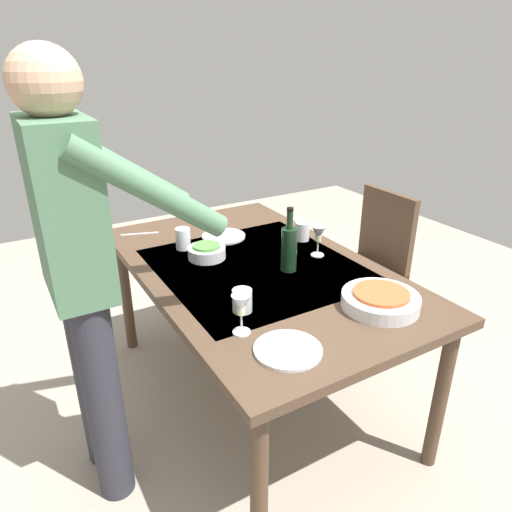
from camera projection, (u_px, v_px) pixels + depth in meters
The scene contains 15 objects.
ground_plane at pixel (256, 394), 2.46m from camera, with size 6.00×6.00×0.00m, color #9E9384.
dining_table at pixel (256, 279), 2.18m from camera, with size 1.66×1.01×0.75m.
chair_near at pixel (371, 258), 2.77m from camera, with size 0.40×0.40×0.91m.
person_server at pixel (83, 268), 1.63m from camera, with size 0.42×0.61×1.69m.
wine_bottle at pixel (289, 247), 2.07m from camera, with size 0.07×0.07×0.30m.
wine_glass_left at pixel (241, 307), 1.60m from camera, with size 0.07×0.07×0.15m.
wine_glass_right at pixel (318, 235), 2.22m from camera, with size 0.07×0.07×0.15m.
water_cup_near_left at pixel (183, 239), 2.32m from camera, with size 0.07×0.07×0.11m, color silver.
water_cup_near_right at pixel (302, 231), 2.42m from camera, with size 0.07×0.07×0.10m, color silver.
water_cup_far_left at pixel (242, 301), 1.76m from camera, with size 0.08×0.08×0.09m, color silver.
serving_bowl_pasta at pixel (380, 300), 1.79m from camera, with size 0.30×0.30×0.07m.
side_bowl_salad at pixel (207, 252), 2.22m from camera, with size 0.18×0.18×0.07m.
dinner_plate_near at pixel (224, 236), 2.48m from camera, with size 0.23×0.23×0.01m, color silver.
dinner_plate_far at pixel (288, 350), 1.54m from camera, with size 0.23×0.23×0.01m, color silver.
table_knife at pixel (140, 234), 2.52m from camera, with size 0.01×0.20×0.01m, color silver.
Camera 1 is at (-1.68, 0.98, 1.66)m, focal length 32.64 mm.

